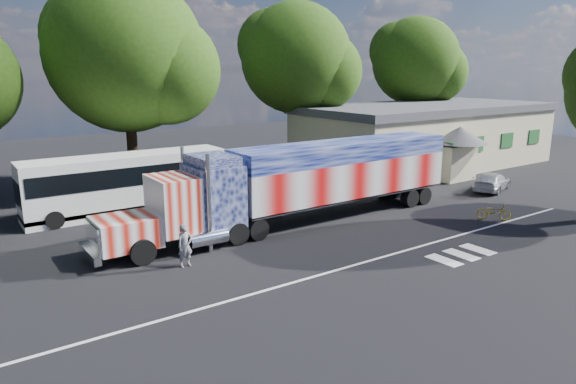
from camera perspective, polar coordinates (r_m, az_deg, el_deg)
ground at (r=24.65m, az=4.02°, el=-5.63°), size 100.00×100.00×0.00m
lane_markings at (r=23.21m, az=13.25°, el=-7.19°), size 30.00×2.67×0.01m
semi_truck at (r=27.39m, az=2.11°, el=1.33°), size 20.95×3.31×4.47m
coach_bus at (r=30.95m, az=-17.39°, el=1.04°), size 11.42×2.66×3.32m
hall_building at (r=45.45m, az=15.18°, el=6.13°), size 22.40×12.80×5.20m
parked_car at (r=37.61m, az=21.73°, el=1.09°), size 4.57×3.00×1.23m
woman at (r=21.85m, az=-11.37°, el=-5.87°), size 0.70×0.50×1.83m
bicycle at (r=30.30m, az=21.89°, el=-2.04°), size 1.58×1.75×0.92m
tree_n_mid at (r=35.84m, az=-17.27°, el=14.40°), size 10.66×10.15×14.13m
tree_far_ne at (r=52.12m, az=14.17°, el=13.85°), size 8.71×8.29×12.98m
tree_ne_a at (r=42.29m, az=1.12°, el=14.58°), size 9.25×8.81×13.34m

